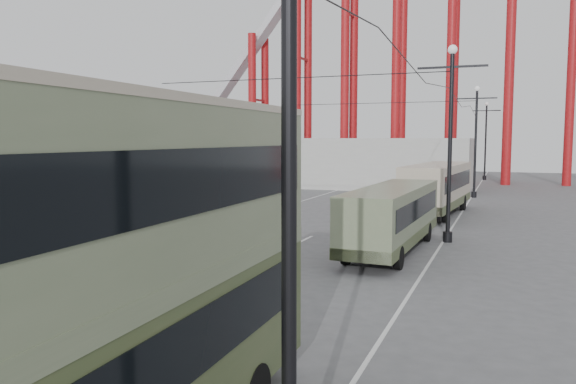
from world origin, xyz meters
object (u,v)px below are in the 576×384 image
at_px(single_decker_cream, 437,186).
at_px(single_decker_green, 392,215).
at_px(double_decker_bus, 80,281).
at_px(pedestrian, 215,286).

bearing_deg(single_decker_cream, single_decker_green, -87.22).
distance_m(double_decker_bus, single_decker_green, 18.83).
height_order(single_decker_green, pedestrian, single_decker_green).
xyz_separation_m(double_decker_bus, pedestrian, (-2.40, 7.92, -2.28)).
bearing_deg(pedestrian, single_decker_green, -115.26).
bearing_deg(pedestrian, double_decker_bus, 96.50).
bearing_deg(pedestrian, single_decker_cream, -108.23).
height_order(single_decker_cream, pedestrian, single_decker_cream).
distance_m(single_decker_cream, pedestrian, 24.16).
bearing_deg(double_decker_bus, single_decker_cream, 86.94).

